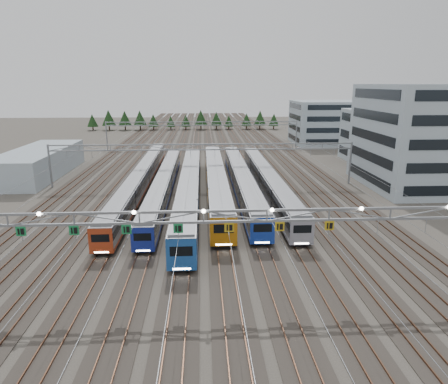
{
  "coord_description": "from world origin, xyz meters",
  "views": [
    {
      "loc": [
        0.01,
        -33.24,
        18.59
      ],
      "look_at": [
        2.98,
        22.11,
        3.5
      ],
      "focal_mm": 32.0,
      "sensor_mm": 36.0,
      "label": 1
    }
  ],
  "objects_px": {
    "train_d": "(216,180)",
    "west_shed": "(39,162)",
    "train_a": "(142,177)",
    "train_e": "(241,180)",
    "gantry_near": "(203,219)",
    "gantry_far": "(202,127)",
    "train_f": "(267,181)",
    "train_b": "(164,184)",
    "depot_bldg_north": "(329,122)",
    "depot_bldg_south": "(420,137)",
    "depot_bldg_mid": "(379,136)",
    "gantry_mid": "(203,152)",
    "train_c": "(190,187)"
  },
  "relations": [
    {
      "from": "depot_bldg_mid",
      "to": "west_shed",
      "type": "relative_size",
      "value": 0.53
    },
    {
      "from": "depot_bldg_south",
      "to": "west_shed",
      "type": "height_order",
      "value": "depot_bldg_south"
    },
    {
      "from": "train_c",
      "to": "depot_bldg_north",
      "type": "height_order",
      "value": "depot_bldg_north"
    },
    {
      "from": "train_e",
      "to": "depot_bldg_north",
      "type": "bearing_deg",
      "value": 59.96
    },
    {
      "from": "gantry_mid",
      "to": "depot_bldg_south",
      "type": "xyz_separation_m",
      "value": [
        39.48,
        -2.61,
        2.87
      ]
    },
    {
      "from": "train_b",
      "to": "train_f",
      "type": "height_order",
      "value": "train_f"
    },
    {
      "from": "train_c",
      "to": "train_a",
      "type": "bearing_deg",
      "value": 136.16
    },
    {
      "from": "gantry_far",
      "to": "depot_bldg_mid",
      "type": "xyz_separation_m",
      "value": [
        42.61,
        -23.76,
        -0.11
      ]
    },
    {
      "from": "train_b",
      "to": "gantry_far",
      "type": "distance_m",
      "value": 51.73
    },
    {
      "from": "train_b",
      "to": "gantry_near",
      "type": "relative_size",
      "value": 0.92
    },
    {
      "from": "depot_bldg_north",
      "to": "west_shed",
      "type": "xyz_separation_m",
      "value": [
        -74.35,
        -42.48,
        -3.96
      ]
    },
    {
      "from": "train_b",
      "to": "depot_bldg_north",
      "type": "bearing_deg",
      "value": 51.57
    },
    {
      "from": "train_d",
      "to": "west_shed",
      "type": "distance_m",
      "value": 39.77
    },
    {
      "from": "gantry_near",
      "to": "depot_bldg_north",
      "type": "height_order",
      "value": "depot_bldg_north"
    },
    {
      "from": "gantry_far",
      "to": "depot_bldg_north",
      "type": "xyz_separation_m",
      "value": [
        40.14,
        7.99,
        0.29
      ]
    },
    {
      "from": "gantry_near",
      "to": "depot_bldg_south",
      "type": "height_order",
      "value": "depot_bldg_south"
    },
    {
      "from": "gantry_mid",
      "to": "train_b",
      "type": "bearing_deg",
      "value": -137.89
    },
    {
      "from": "gantry_mid",
      "to": "gantry_far",
      "type": "relative_size",
      "value": 1.0
    },
    {
      "from": "train_e",
      "to": "gantry_far",
      "type": "xyz_separation_m",
      "value": [
        -6.75,
        49.75,
        4.24
      ]
    },
    {
      "from": "depot_bldg_south",
      "to": "depot_bldg_mid",
      "type": "height_order",
      "value": "depot_bldg_south"
    },
    {
      "from": "train_a",
      "to": "train_e",
      "type": "bearing_deg",
      "value": -11.6
    },
    {
      "from": "depot_bldg_mid",
      "to": "train_a",
      "type": "bearing_deg",
      "value": -157.51
    },
    {
      "from": "train_b",
      "to": "depot_bldg_mid",
      "type": "distance_m",
      "value": 56.59
    },
    {
      "from": "gantry_mid",
      "to": "gantry_far",
      "type": "distance_m",
      "value": 45.0
    },
    {
      "from": "train_f",
      "to": "gantry_far",
      "type": "distance_m",
      "value": 51.93
    },
    {
      "from": "train_c",
      "to": "train_f",
      "type": "bearing_deg",
      "value": 17.24
    },
    {
      "from": "depot_bldg_north",
      "to": "train_c",
      "type": "bearing_deg",
      "value": -124.07
    },
    {
      "from": "train_b",
      "to": "depot_bldg_north",
      "type": "distance_m",
      "value": 75.58
    },
    {
      "from": "train_e",
      "to": "depot_bldg_north",
      "type": "relative_size",
      "value": 2.35
    },
    {
      "from": "train_f",
      "to": "depot_bldg_north",
      "type": "height_order",
      "value": "depot_bldg_north"
    },
    {
      "from": "gantry_far",
      "to": "train_b",
      "type": "bearing_deg",
      "value": -97.52
    },
    {
      "from": "train_a",
      "to": "train_d",
      "type": "xyz_separation_m",
      "value": [
        13.5,
        -4.32,
        0.31
      ]
    },
    {
      "from": "train_a",
      "to": "gantry_mid",
      "type": "bearing_deg",
      "value": 5.37
    },
    {
      "from": "train_e",
      "to": "depot_bldg_south",
      "type": "xyz_separation_m",
      "value": [
        32.73,
        2.14,
        7.11
      ]
    },
    {
      "from": "train_a",
      "to": "train_c",
      "type": "relative_size",
      "value": 1.14
    },
    {
      "from": "gantry_near",
      "to": "gantry_mid",
      "type": "distance_m",
      "value": 40.12
    },
    {
      "from": "train_e",
      "to": "train_f",
      "type": "relative_size",
      "value": 1.01
    },
    {
      "from": "depot_bldg_mid",
      "to": "depot_bldg_north",
      "type": "distance_m",
      "value": 31.85
    },
    {
      "from": "depot_bldg_south",
      "to": "depot_bldg_north",
      "type": "relative_size",
      "value": 1.0
    },
    {
      "from": "gantry_near",
      "to": "gantry_far",
      "type": "distance_m",
      "value": 85.12
    },
    {
      "from": "train_b",
      "to": "train_f",
      "type": "bearing_deg",
      "value": 1.87
    },
    {
      "from": "train_f",
      "to": "depot_bldg_north",
      "type": "bearing_deg",
      "value": 63.72
    },
    {
      "from": "train_d",
      "to": "depot_bldg_south",
      "type": "distance_m",
      "value": 37.98
    },
    {
      "from": "depot_bldg_south",
      "to": "train_f",
      "type": "bearing_deg",
      "value": -174.13
    },
    {
      "from": "depot_bldg_south",
      "to": "west_shed",
      "type": "relative_size",
      "value": 0.73
    },
    {
      "from": "train_f",
      "to": "gantry_far",
      "type": "relative_size",
      "value": 0.91
    },
    {
      "from": "train_d",
      "to": "train_f",
      "type": "distance_m",
      "value": 9.0
    },
    {
      "from": "depot_bldg_mid",
      "to": "gantry_far",
      "type": "bearing_deg",
      "value": 150.85
    },
    {
      "from": "gantry_mid",
      "to": "depot_bldg_north",
      "type": "distance_m",
      "value": 66.48
    },
    {
      "from": "train_d",
      "to": "train_a",
      "type": "bearing_deg",
      "value": 162.24
    }
  ]
}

